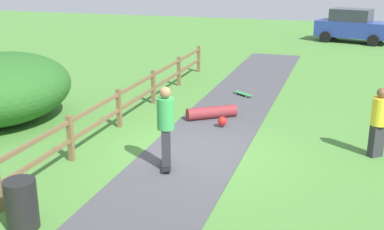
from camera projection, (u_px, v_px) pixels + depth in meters
ground_plane at (194, 153)px, 11.87m from camera, size 60.00×60.00×0.00m
asphalt_path at (194, 153)px, 11.87m from camera, size 2.40×28.00×0.02m
wooden_fence at (97, 117)px, 12.42m from camera, size 0.12×18.12×1.10m
bush_large at (1, 88)px, 14.01m from camera, size 3.72×4.46×1.99m
trash_bin at (21, 204)px, 8.41m from camera, size 0.56×0.56×0.90m
skater_riding at (166, 123)px, 10.68m from camera, size 0.49×0.82×1.88m
skater_fallen at (212, 113)px, 14.37m from camera, size 1.44×1.43×0.36m
skateboard_loose at (243, 94)px, 16.95m from camera, size 0.75×0.65×0.08m
bystander_yellow at (379, 119)px, 11.42m from camera, size 0.54×0.54×1.69m
parked_car_blue at (353, 26)px, 28.29m from camera, size 4.49×2.76×1.92m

